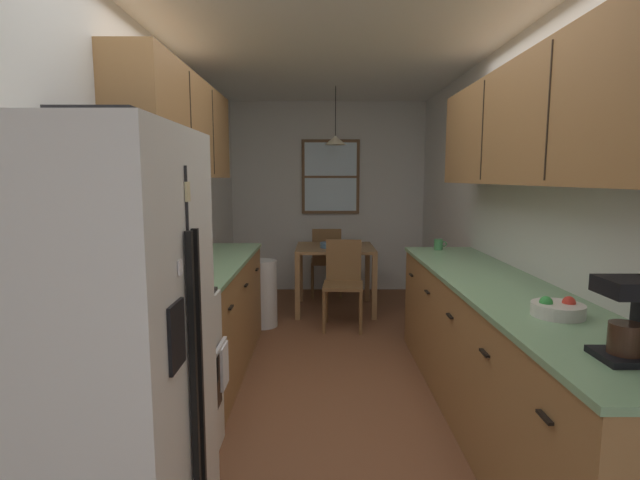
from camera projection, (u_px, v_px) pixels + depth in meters
The scene contains 24 objects.
ground_plane at pixel (331, 361), 4.04m from camera, with size 12.00×12.00×0.00m, color brown.
wall_left at pixel (166, 211), 3.87m from camera, with size 0.10×9.00×2.55m, color silver.
wall_right at pixel (497, 211), 3.87m from camera, with size 0.10×9.00×2.55m, color silver.
wall_back at pixel (327, 197), 6.50m from camera, with size 4.40×0.10×2.55m, color silver.
ceiling_slab at pixel (332, 42), 3.70m from camera, with size 4.40×9.00×0.08m, color white.
refrigerator at pixel (92, 365), 1.74m from camera, with size 0.75×0.80×1.72m.
stove_range at pixel (151, 382), 2.50m from camera, with size 0.66×0.60×1.10m.
microwave_over_range at pixel (116, 148), 2.34m from camera, with size 0.39×0.61×0.33m.
counter_left at pixel (207, 316), 3.77m from camera, with size 0.64×1.96×0.90m.
upper_cabinets_left at pixel (180, 128), 3.54m from camera, with size 0.33×2.04×0.73m.
counter_right at pixel (497, 355), 2.94m from camera, with size 0.64×3.12×0.90m.
upper_cabinets_right at pixel (537, 123), 2.71m from camera, with size 0.33×2.80×0.71m.
dining_table at pixel (334, 257), 5.51m from camera, with size 0.89×0.84×0.75m.
dining_chair_near at pixel (342, 279), 4.91m from camera, with size 0.43×0.43×0.90m.
dining_chair_far at pixel (325, 259), 6.15m from camera, with size 0.40×0.40×0.90m.
pendant_light at pixel (334, 140), 5.34m from camera, with size 0.24×0.24×0.64m.
back_window at pixel (329, 177), 6.39m from camera, with size 0.78×0.05×0.99m.
trash_bin at pixel (262, 293), 4.93m from camera, with size 0.30×0.30×0.70m, color silver.
storage_canister at pixel (179, 262), 3.02m from camera, with size 0.11×0.11×0.21m.
dish_towel at pixel (223, 366), 2.65m from camera, with size 0.02×0.16×0.24m, color white.
coffee_maker at pixel (639, 317), 1.67m from camera, with size 0.22×0.18×0.29m.
mug_by_coffeemaker at pixel (437, 244), 4.26m from camera, with size 0.11×0.08×0.10m.
fruit_bowl at pixel (556, 308), 2.21m from camera, with size 0.24×0.24×0.09m.
table_serving_bowl at pixel (329, 245), 5.40m from camera, with size 0.21×0.21×0.06m, color #4C7299.
Camera 1 is at (-0.11, -2.87, 1.54)m, focal length 26.69 mm.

